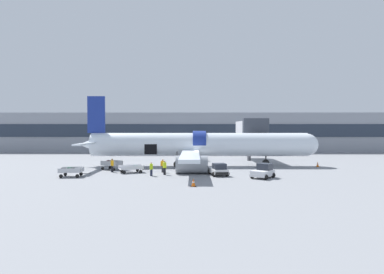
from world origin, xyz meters
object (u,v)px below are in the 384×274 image
(ground_crew_loader_b, at_px, (163,165))
(baggage_cart_loading, at_px, (132,169))
(baggage_tug_lead, at_px, (263,172))
(ground_crew_loader_a, at_px, (165,167))
(baggage_tug_mid, at_px, (218,170))
(ground_crew_supervisor, at_px, (151,169))
(ground_crew_driver, at_px, (112,165))
(baggage_cart_empty, at_px, (71,172))
(airplane, at_px, (196,146))
(baggage_cart_queued, at_px, (112,165))

(ground_crew_loader_b, bearing_deg, baggage_cart_loading, -175.73)
(baggage_tug_lead, distance_m, ground_crew_loader_a, 11.20)
(baggage_tug_mid, height_order, ground_crew_supervisor, ground_crew_supervisor)
(baggage_tug_lead, height_order, baggage_cart_loading, baggage_tug_lead)
(ground_crew_driver, distance_m, ground_crew_supervisor, 6.20)
(baggage_cart_loading, height_order, baggage_cart_empty, baggage_cart_empty)
(airplane, relative_size, ground_crew_loader_b, 20.60)
(ground_crew_supervisor, bearing_deg, ground_crew_driver, 147.55)
(baggage_tug_mid, bearing_deg, baggage_cart_loading, 167.33)
(baggage_tug_lead, distance_m, baggage_cart_empty, 21.19)
(ground_crew_loader_b, height_order, ground_crew_driver, ground_crew_driver)
(baggage_cart_loading, bearing_deg, ground_crew_loader_b, 4.27)
(ground_crew_loader_a, bearing_deg, ground_crew_supervisor, -146.35)
(baggage_tug_lead, relative_size, ground_crew_loader_a, 1.93)
(ground_crew_driver, bearing_deg, baggage_tug_lead, -15.22)
(baggage_tug_lead, bearing_deg, ground_crew_supervisor, 173.26)
(ground_crew_loader_b, xyz_separation_m, ground_crew_driver, (-6.24, 0.23, 0.01))
(ground_crew_loader_b, distance_m, ground_crew_driver, 6.25)
(ground_crew_loader_b, bearing_deg, baggage_cart_queued, 159.66)
(baggage_tug_mid, distance_m, baggage_cart_empty, 16.49)
(airplane, relative_size, baggage_cart_queued, 9.90)
(baggage_tug_lead, relative_size, ground_crew_loader_b, 1.97)
(ground_crew_loader_a, relative_size, ground_crew_loader_b, 1.02)
(baggage_tug_mid, xyz_separation_m, baggage_cart_loading, (-10.34, 2.32, -0.18))
(ground_crew_driver, height_order, ground_crew_supervisor, ground_crew_driver)
(baggage_tug_mid, xyz_separation_m, ground_crew_loader_a, (-6.20, 0.45, 0.26))
(baggage_cart_loading, distance_m, baggage_cart_queued, 4.17)
(ground_crew_loader_b, relative_size, ground_crew_driver, 0.99)
(ground_crew_driver, bearing_deg, baggage_cart_empty, -131.74)
(ground_crew_loader_a, bearing_deg, baggage_tug_mid, -4.18)
(baggage_cart_loading, bearing_deg, baggage_cart_empty, -150.11)
(airplane, xyz_separation_m, ground_crew_loader_a, (-3.69, -8.95, -2.03))
(baggage_tug_mid, bearing_deg, airplane, 104.94)
(baggage_cart_queued, bearing_deg, ground_crew_loader_a, -32.91)
(ground_crew_supervisor, bearing_deg, baggage_cart_loading, 133.86)
(airplane, xyz_separation_m, ground_crew_loader_b, (-4.11, -6.80, -2.05))
(baggage_cart_queued, height_order, ground_crew_loader_a, ground_crew_loader_a)
(baggage_cart_empty, bearing_deg, baggage_cart_queued, 64.42)
(airplane, bearing_deg, baggage_tug_mid, -75.06)
(baggage_cart_queued, bearing_deg, baggage_cart_empty, -115.58)
(ground_crew_driver, bearing_deg, baggage_cart_loading, -11.39)
(baggage_cart_loading, xyz_separation_m, baggage_cart_queued, (-3.09, 2.80, 0.14))
(airplane, bearing_deg, ground_crew_loader_a, -112.44)
(airplane, xyz_separation_m, baggage_cart_queued, (-10.91, -4.28, -2.32))
(baggage_cart_empty, distance_m, ground_crew_loader_b, 10.54)
(ground_crew_driver, xyz_separation_m, ground_crew_supervisor, (5.23, -3.33, -0.04))
(baggage_cart_empty, xyz_separation_m, ground_crew_driver, (3.59, 4.02, 0.33))
(airplane, distance_m, baggage_cart_loading, 10.84)
(airplane, xyz_separation_m, baggage_cart_empty, (-13.94, -10.59, -2.37))
(baggage_cart_loading, height_order, ground_crew_loader_b, ground_crew_loader_b)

